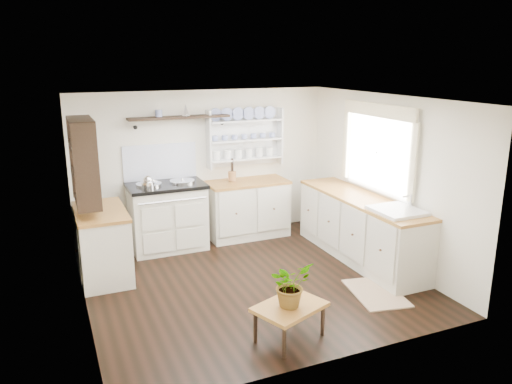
{
  "coord_description": "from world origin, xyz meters",
  "views": [
    {
      "loc": [
        -2.26,
        -5.42,
        2.75
      ],
      "look_at": [
        0.17,
        0.25,
        1.1
      ],
      "focal_mm": 35.0,
      "sensor_mm": 36.0,
      "label": 1
    }
  ],
  "objects": [
    {
      "name": "ceiling",
      "position": [
        0.0,
        0.0,
        2.3
      ],
      "size": [
        4.0,
        3.8,
        0.01
      ],
      "primitive_type": "cube",
      "color": "white",
      "rests_on": "wall_back"
    },
    {
      "name": "floor",
      "position": [
        0.0,
        0.0,
        0.0
      ],
      "size": [
        4.0,
        3.8,
        0.01
      ],
      "primitive_type": "cube",
      "color": "black",
      "rests_on": "ground"
    },
    {
      "name": "wall_left",
      "position": [
        -2.0,
        0.0,
        1.15
      ],
      "size": [
        0.02,
        3.8,
        2.3
      ],
      "primitive_type": "cube",
      "color": "silver",
      "rests_on": "ground"
    },
    {
      "name": "right_cabinets",
      "position": [
        1.7,
        0.1,
        0.46
      ],
      "size": [
        0.62,
        2.43,
        0.9
      ],
      "color": "beige",
      "rests_on": "floor"
    },
    {
      "name": "plate_rack",
      "position": [
        0.65,
        1.86,
        1.56
      ],
      "size": [
        1.2,
        0.22,
        0.9
      ],
      "color": "white",
      "rests_on": "wall_back"
    },
    {
      "name": "left_cabinets",
      "position": [
        -1.7,
        0.9,
        0.46
      ],
      "size": [
        0.62,
        1.13,
        0.9
      ],
      "color": "beige",
      "rests_on": "floor"
    },
    {
      "name": "kettle",
      "position": [
        -0.97,
        1.45,
        1.04
      ],
      "size": [
        0.19,
        0.19,
        0.23
      ],
      "primitive_type": null,
      "color": "silver",
      "rests_on": "aga_cooker"
    },
    {
      "name": "center_table",
      "position": [
        -0.17,
        -1.4,
        0.33
      ],
      "size": [
        0.81,
        0.7,
        0.37
      ],
      "rotation": [
        0.0,
        0.0,
        0.37
      ],
      "color": "brown",
      "rests_on": "floor"
    },
    {
      "name": "left_shelving",
      "position": [
        -1.84,
        0.9,
        1.55
      ],
      "size": [
        0.28,
        0.8,
        1.05
      ],
      "primitive_type": "cube",
      "color": "black",
      "rests_on": "wall_left"
    },
    {
      "name": "potted_plant",
      "position": [
        -0.17,
        -1.4,
        0.6
      ],
      "size": [
        0.5,
        0.46,
        0.46
      ],
      "primitive_type": "imported",
      "rotation": [
        0.0,
        0.0,
        0.29
      ],
      "color": "#3F7233",
      "rests_on": "center_table"
    },
    {
      "name": "floor_rug",
      "position": [
        1.25,
        -0.92,
        0.01
      ],
      "size": [
        0.69,
        0.94,
        0.02
      ],
      "primitive_type": "cube",
      "rotation": [
        0.0,
        0.0,
        -0.18
      ],
      "color": "olive",
      "rests_on": "floor"
    },
    {
      "name": "window",
      "position": [
        1.95,
        0.15,
        1.56
      ],
      "size": [
        0.08,
        1.55,
        1.22
      ],
      "color": "white",
      "rests_on": "wall_right"
    },
    {
      "name": "belfast_sink",
      "position": [
        1.7,
        -0.65,
        0.8
      ],
      "size": [
        0.55,
        0.6,
        0.45
      ],
      "color": "white",
      "rests_on": "right_cabinets"
    },
    {
      "name": "back_cabinets",
      "position": [
        0.6,
        1.6,
        0.46
      ],
      "size": [
        1.27,
        0.63,
        0.9
      ],
      "color": "beige",
      "rests_on": "floor"
    },
    {
      "name": "wall_back",
      "position": [
        0.0,
        1.9,
        1.15
      ],
      "size": [
        4.0,
        0.02,
        2.3
      ],
      "primitive_type": "cube",
      "color": "silver",
      "rests_on": "ground"
    },
    {
      "name": "high_shelf",
      "position": [
        -0.4,
        1.78,
        1.91
      ],
      "size": [
        1.5,
        0.29,
        0.16
      ],
      "color": "black",
      "rests_on": "wall_back"
    },
    {
      "name": "utensil_crock",
      "position": [
        0.38,
        1.68,
        0.98
      ],
      "size": [
        0.12,
        0.12,
        0.14
      ],
      "primitive_type": "cylinder",
      "color": "#9B6638",
      "rests_on": "back_cabinets"
    },
    {
      "name": "wall_right",
      "position": [
        2.0,
        0.0,
        1.15
      ],
      "size": [
        0.02,
        3.8,
        2.3
      ],
      "primitive_type": "cube",
      "color": "silver",
      "rests_on": "ground"
    },
    {
      "name": "aga_cooker",
      "position": [
        -0.69,
        1.57,
        0.5
      ],
      "size": [
        1.11,
        0.77,
        1.02
      ],
      "color": "beige",
      "rests_on": "floor"
    }
  ]
}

